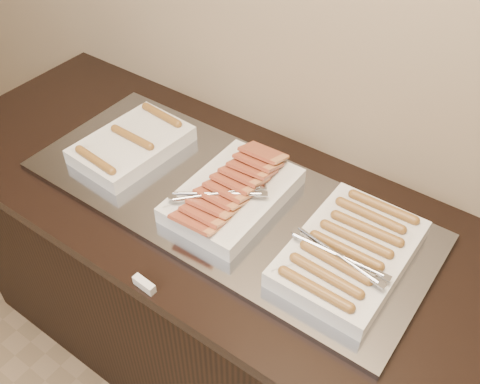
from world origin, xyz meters
name	(u,v)px	position (x,y,z in m)	size (l,w,h in m)	color
counter	(232,298)	(0.00, 2.13, 0.45)	(2.06, 0.76, 0.90)	black
warming_tray	(224,199)	(-0.02, 2.13, 0.91)	(1.20, 0.50, 0.02)	gray
dish_left	(132,144)	(-0.38, 2.13, 0.95)	(0.25, 0.36, 0.07)	silver
dish_center	(232,193)	(0.01, 2.13, 0.95)	(0.26, 0.40, 0.10)	silver
dish_right	(349,252)	(0.37, 2.13, 0.95)	(0.28, 0.40, 0.08)	silver
label_holder	(144,284)	(0.00, 1.77, 0.91)	(0.06, 0.02, 0.03)	silver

